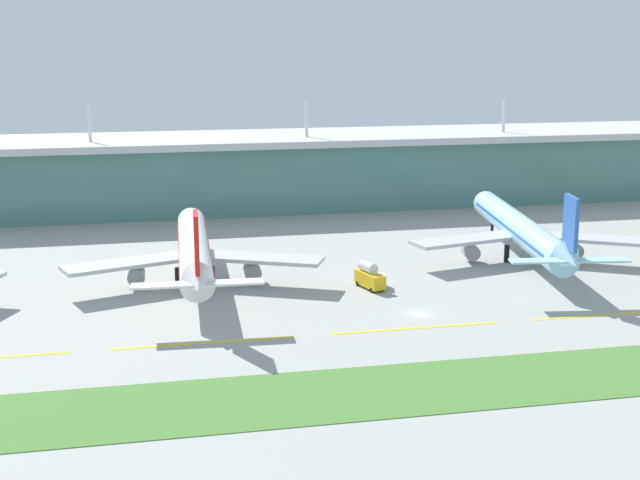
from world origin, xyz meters
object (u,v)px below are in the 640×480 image
at_px(airliner_near_middle, 194,251).
at_px(fuel_truck, 370,276).
at_px(airliner_far_middle, 521,230).
at_px(baggage_cart, 380,281).

distance_m(airliner_near_middle, fuel_truck, 33.39).
height_order(airliner_near_middle, fuel_truck, airliner_near_middle).
distance_m(airliner_far_middle, baggage_cart, 37.50).
height_order(airliner_far_middle, fuel_truck, airliner_far_middle).
bearing_deg(airliner_far_middle, airliner_near_middle, -176.54).
relative_size(airliner_far_middle, fuel_truck, 9.02).
bearing_deg(airliner_far_middle, fuel_truck, -158.68).
bearing_deg(fuel_truck, baggage_cart, 5.97).
xyz_separation_m(airliner_near_middle, airliner_far_middle, (68.00, 4.11, 0.01)).
xyz_separation_m(airliner_near_middle, fuel_truck, (31.55, -10.12, -4.19)).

